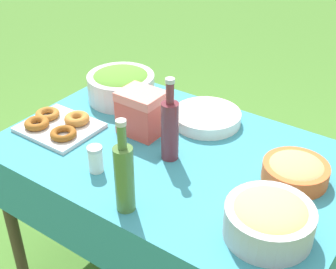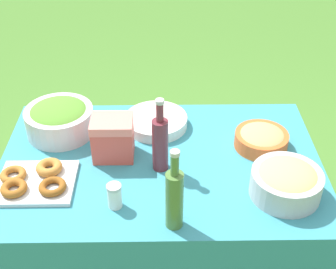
{
  "view_description": "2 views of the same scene",
  "coord_description": "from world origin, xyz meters",
  "px_view_note": "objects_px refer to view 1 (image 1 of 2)",
  "views": [
    {
      "loc": [
        0.79,
        -1.17,
        1.68
      ],
      "look_at": [
        -0.06,
        0.03,
        0.75
      ],
      "focal_mm": 50.0,
      "sensor_mm": 36.0,
      "label": 1
    },
    {
      "loc": [
        0.01,
        -1.46,
        1.9
      ],
      "look_at": [
        0.03,
        0.06,
        0.8
      ],
      "focal_mm": 50.0,
      "sensor_mm": 36.0,
      "label": 2
    }
  ],
  "objects_px": {
    "salad_bowl": "(121,84)",
    "olive_oil_bottle": "(124,176)",
    "pasta_bowl": "(269,219)",
    "wine_bottle": "(171,128)",
    "bread_bowl": "(296,170)",
    "plate_stack": "(207,117)",
    "donut_platter": "(59,125)",
    "cooler_box": "(141,112)"
  },
  "relations": [
    {
      "from": "plate_stack",
      "to": "olive_oil_bottle",
      "type": "height_order",
      "value": "olive_oil_bottle"
    },
    {
      "from": "plate_stack",
      "to": "bread_bowl",
      "type": "bearing_deg",
      "value": -19.47
    },
    {
      "from": "donut_platter",
      "to": "plate_stack",
      "type": "bearing_deg",
      "value": 40.01
    },
    {
      "from": "pasta_bowl",
      "to": "olive_oil_bottle",
      "type": "distance_m",
      "value": 0.44
    },
    {
      "from": "wine_bottle",
      "to": "salad_bowl",
      "type": "bearing_deg",
      "value": 150.43
    },
    {
      "from": "salad_bowl",
      "to": "donut_platter",
      "type": "bearing_deg",
      "value": -96.67
    },
    {
      "from": "salad_bowl",
      "to": "plate_stack",
      "type": "bearing_deg",
      "value": 5.53
    },
    {
      "from": "pasta_bowl",
      "to": "wine_bottle",
      "type": "relative_size",
      "value": 0.82
    },
    {
      "from": "salad_bowl",
      "to": "wine_bottle",
      "type": "height_order",
      "value": "wine_bottle"
    },
    {
      "from": "plate_stack",
      "to": "donut_platter",
      "type": "bearing_deg",
      "value": -139.99
    },
    {
      "from": "cooler_box",
      "to": "pasta_bowl",
      "type": "bearing_deg",
      "value": -20.32
    },
    {
      "from": "pasta_bowl",
      "to": "olive_oil_bottle",
      "type": "height_order",
      "value": "olive_oil_bottle"
    },
    {
      "from": "bread_bowl",
      "to": "cooler_box",
      "type": "relative_size",
      "value": 1.26
    },
    {
      "from": "wine_bottle",
      "to": "olive_oil_bottle",
      "type": "bearing_deg",
      "value": -81.79
    },
    {
      "from": "pasta_bowl",
      "to": "salad_bowl",
      "type": "bearing_deg",
      "value": 155.44
    },
    {
      "from": "plate_stack",
      "to": "bread_bowl",
      "type": "distance_m",
      "value": 0.46
    },
    {
      "from": "cooler_box",
      "to": "bread_bowl",
      "type": "bearing_deg",
      "value": 4.89
    },
    {
      "from": "pasta_bowl",
      "to": "wine_bottle",
      "type": "xyz_separation_m",
      "value": [
        -0.45,
        0.16,
        0.06
      ]
    },
    {
      "from": "olive_oil_bottle",
      "to": "donut_platter",
      "type": "bearing_deg",
      "value": 157.92
    },
    {
      "from": "salad_bowl",
      "to": "olive_oil_bottle",
      "type": "xyz_separation_m",
      "value": [
        0.48,
        -0.55,
        0.05
      ]
    },
    {
      "from": "wine_bottle",
      "to": "bread_bowl",
      "type": "bearing_deg",
      "value": 17.52
    },
    {
      "from": "salad_bowl",
      "to": "plate_stack",
      "type": "xyz_separation_m",
      "value": [
        0.41,
        0.04,
        -0.05
      ]
    },
    {
      "from": "plate_stack",
      "to": "pasta_bowl",
      "type": "bearing_deg",
      "value": -43.19
    },
    {
      "from": "salad_bowl",
      "to": "olive_oil_bottle",
      "type": "height_order",
      "value": "olive_oil_bottle"
    },
    {
      "from": "plate_stack",
      "to": "wine_bottle",
      "type": "distance_m",
      "value": 0.3
    },
    {
      "from": "bread_bowl",
      "to": "plate_stack",
      "type": "bearing_deg",
      "value": 160.53
    },
    {
      "from": "wine_bottle",
      "to": "bread_bowl",
      "type": "xyz_separation_m",
      "value": [
        0.42,
        0.13,
        -0.08
      ]
    },
    {
      "from": "bread_bowl",
      "to": "salad_bowl",
      "type": "bearing_deg",
      "value": 172.31
    },
    {
      "from": "donut_platter",
      "to": "bread_bowl",
      "type": "bearing_deg",
      "value": 14.18
    },
    {
      "from": "salad_bowl",
      "to": "cooler_box",
      "type": "xyz_separation_m",
      "value": [
        0.24,
        -0.17,
        0.02
      ]
    },
    {
      "from": "donut_platter",
      "to": "plate_stack",
      "type": "distance_m",
      "value": 0.59
    },
    {
      "from": "pasta_bowl",
      "to": "donut_platter",
      "type": "bearing_deg",
      "value": 175.96
    },
    {
      "from": "plate_stack",
      "to": "wine_bottle",
      "type": "relative_size",
      "value": 0.88
    },
    {
      "from": "olive_oil_bottle",
      "to": "bread_bowl",
      "type": "xyz_separation_m",
      "value": [
        0.37,
        0.43,
        -0.08
      ]
    },
    {
      "from": "pasta_bowl",
      "to": "plate_stack",
      "type": "xyz_separation_m",
      "value": [
        -0.47,
        0.44,
        -0.04
      ]
    },
    {
      "from": "wine_bottle",
      "to": "cooler_box",
      "type": "relative_size",
      "value": 1.79
    },
    {
      "from": "donut_platter",
      "to": "cooler_box",
      "type": "height_order",
      "value": "cooler_box"
    },
    {
      "from": "donut_platter",
      "to": "olive_oil_bottle",
      "type": "xyz_separation_m",
      "value": [
        0.52,
        -0.21,
        0.11
      ]
    },
    {
      "from": "donut_platter",
      "to": "wine_bottle",
      "type": "bearing_deg",
      "value": 11.16
    },
    {
      "from": "olive_oil_bottle",
      "to": "wine_bottle",
      "type": "height_order",
      "value": "olive_oil_bottle"
    },
    {
      "from": "donut_platter",
      "to": "cooler_box",
      "type": "xyz_separation_m",
      "value": [
        0.28,
        0.17,
        0.07
      ]
    },
    {
      "from": "donut_platter",
      "to": "bread_bowl",
      "type": "distance_m",
      "value": 0.92
    }
  ]
}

